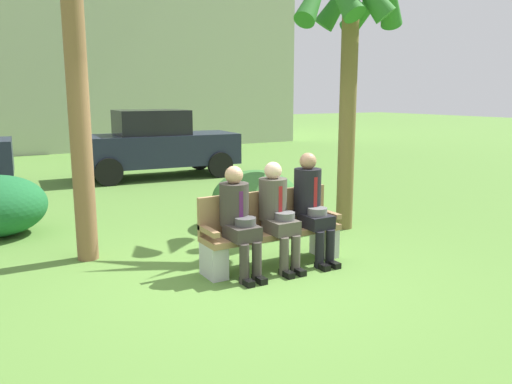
% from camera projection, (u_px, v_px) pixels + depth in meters
% --- Properties ---
extents(ground_plane, '(80.00, 80.00, 0.00)m').
position_uv_depth(ground_plane, '(254.00, 276.00, 5.91)').
color(ground_plane, '#537E33').
extents(park_bench, '(1.78, 0.44, 0.90)m').
position_uv_depth(park_bench, '(270.00, 231.00, 6.25)').
color(park_bench, '#99754C').
rests_on(park_bench, ground).
extents(seated_man_left, '(0.34, 0.72, 1.26)m').
position_uv_depth(seated_man_left, '(238.00, 216.00, 5.83)').
color(seated_man_left, '#38332D').
rests_on(seated_man_left, ground).
extents(seated_man_middle, '(0.34, 0.72, 1.28)m').
position_uv_depth(seated_man_middle, '(277.00, 210.00, 6.09)').
color(seated_man_middle, '#4C473D').
rests_on(seated_man_middle, ground).
extents(seated_man_right, '(0.34, 0.72, 1.36)m').
position_uv_depth(seated_man_right, '(311.00, 202.00, 6.34)').
color(seated_man_right, black).
rests_on(seated_man_right, ground).
extents(palm_tree_tall, '(1.75, 1.77, 4.46)m').
position_uv_depth(palm_tree_tall, '(352.00, 8.00, 7.44)').
color(palm_tree_tall, brown).
rests_on(palm_tree_tall, ground).
extents(shrub_near_bench, '(1.41, 1.29, 0.88)m').
position_uv_depth(shrub_near_bench, '(256.00, 198.00, 8.17)').
color(shrub_near_bench, '#32692C').
rests_on(shrub_near_bench, ground).
extents(parked_car_far, '(4.01, 1.96, 1.68)m').
position_uv_depth(parked_car_far, '(156.00, 144.00, 12.83)').
color(parked_car_far, '#1E2338').
rests_on(parked_car_far, ground).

